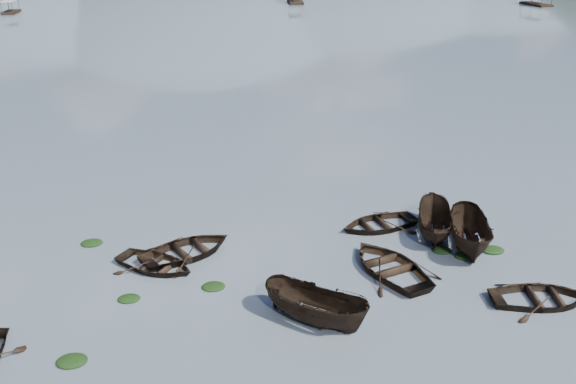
{
  "coord_description": "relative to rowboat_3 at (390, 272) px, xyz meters",
  "views": [
    {
      "loc": [
        -2.14,
        -18.08,
        14.86
      ],
      "look_at": [
        0.0,
        12.0,
        2.0
      ],
      "focal_mm": 40.0,
      "sensor_mm": 36.0,
      "label": 1
    }
  ],
  "objects": [
    {
      "name": "ground_plane",
      "position": [
        -4.33,
        -7.05,
        0.0
      ],
      "size": [
        2400.0,
        2400.0,
        0.0
      ],
      "primitive_type": "plane",
      "color": "slate"
    },
    {
      "name": "pontoon_left",
      "position": [
        -45.96,
        91.41,
        0.0
      ],
      "size": [
        2.55,
        5.39,
        2.01
      ],
      "primitive_type": null,
      "rotation": [
        0.0,
        0.0,
        0.07
      ],
      "color": "black",
      "rests_on": "ground"
    },
    {
      "name": "rowboat_3",
      "position": [
        0.0,
        0.0,
        0.0
      ],
      "size": [
        5.08,
        5.81,
        1.0
      ],
      "primitive_type": "imported",
      "rotation": [
        0.0,
        0.0,
        3.54
      ],
      "color": "black",
      "rests_on": "ground"
    },
    {
      "name": "rowboat_7",
      "position": [
        0.39,
        4.58,
        0.0
      ],
      "size": [
        4.94,
        4.19,
        0.87
      ],
      "primitive_type": "imported",
      "rotation": [
        0.0,
        0.0,
        5.04
      ],
      "color": "black",
      "rests_on": "ground"
    },
    {
      "name": "rowboat_2",
      "position": [
        -3.84,
        -3.73,
        0.0
      ],
      "size": [
        4.79,
        4.2,
        1.8
      ],
      "primitive_type": "imported",
      "rotation": [
        0.0,
        0.0,
        0.93
      ],
      "color": "black",
      "rests_on": "ground"
    },
    {
      "name": "weed_clump_0",
      "position": [
        -12.97,
        -5.6,
        0.0
      ],
      "size": [
        1.14,
        0.94,
        0.25
      ],
      "primitive_type": "ellipsoid",
      "color": "black",
      "rests_on": "ground"
    },
    {
      "name": "rowboat_6",
      "position": [
        -10.76,
        1.1,
        0.0
      ],
      "size": [
        4.87,
        4.48,
        0.82
      ],
      "primitive_type": "imported",
      "rotation": [
        0.0,
        0.0,
        1.03
      ],
      "color": "black",
      "rests_on": "ground"
    },
    {
      "name": "weed_clump_5",
      "position": [
        -14.2,
        3.76,
        0.0
      ],
      "size": [
        1.09,
        0.88,
        0.23
      ],
      "primitive_type": "ellipsoid",
      "color": "black",
      "rests_on": "ground"
    },
    {
      "name": "rowboat_8",
      "position": [
        2.96,
        3.52,
        0.0
      ],
      "size": [
        2.66,
        4.71,
        1.72
      ],
      "primitive_type": "imported",
      "rotation": [
        0.0,
        0.0,
        2.91
      ],
      "color": "black",
      "rests_on": "ground"
    },
    {
      "name": "rowboat_4",
      "position": [
        5.77,
        -2.98,
        0.0
      ],
      "size": [
        4.38,
        3.19,
        0.89
      ],
      "primitive_type": "imported",
      "rotation": [
        0.0,
        0.0,
        1.54
      ],
      "color": "black",
      "rests_on": "ground"
    },
    {
      "name": "weed_clump_4",
      "position": [
        3.92,
        1.14,
        0.0
      ],
      "size": [
        1.12,
        0.89,
        0.23
      ],
      "primitive_type": "ellipsoid",
      "color": "black",
      "rests_on": "ground"
    },
    {
      "name": "weed_clump_1",
      "position": [
        -11.56,
        -1.51,
        0.0
      ],
      "size": [
        0.97,
        0.77,
        0.21
      ],
      "primitive_type": "ellipsoid",
      "color": "black",
      "rests_on": "ground"
    },
    {
      "name": "rowboat_1",
      "position": [
        -9.36,
        2.26,
        0.0
      ],
      "size": [
        5.65,
        5.26,
        0.95
      ],
      "primitive_type": "imported",
      "rotation": [
        0.0,
        0.0,
        2.14
      ],
      "color": "black",
      "rests_on": "ground"
    },
    {
      "name": "pontoon_centre",
      "position": [
        3.99,
        102.19,
        0.0
      ],
      "size": [
        2.84,
        6.61,
        2.52
      ],
      "primitive_type": null,
      "rotation": [
        0.0,
        0.0,
        0.02
      ],
      "color": "black",
      "rests_on": "ground"
    },
    {
      "name": "rowboat_5",
      "position": [
        4.35,
        1.96,
        0.0
      ],
      "size": [
        2.83,
        5.26,
        1.93
      ],
      "primitive_type": "imported",
      "rotation": [
        0.0,
        0.0,
        -0.2
      ],
      "color": "black",
      "rests_on": "ground"
    },
    {
      "name": "weed_clump_6",
      "position": [
        -8.01,
        -0.78,
        0.0
      ],
      "size": [
        1.04,
        0.86,
        0.22
      ],
      "primitive_type": "ellipsoid",
      "color": "black",
      "rests_on": "ground"
    },
    {
      "name": "weed_clump_3",
      "position": [
        2.94,
        1.78,
        0.0
      ],
      "size": [
        0.96,
        0.81,
        0.21
      ],
      "primitive_type": "ellipsoid",
      "color": "black",
      "rests_on": "ground"
    },
    {
      "name": "pontoon_right",
      "position": [
        48.73,
        95.45,
        0.0
      ],
      "size": [
        4.21,
        7.03,
        2.52
      ],
      "primitive_type": null,
      "rotation": [
        0.0,
        0.0,
        0.24
      ],
      "color": "black",
      "rests_on": "ground"
    },
    {
      "name": "weed_clump_7",
      "position": [
        5.41,
        1.61,
        0.0
      ],
      "size": [
        1.12,
        0.9,
        0.24
      ],
      "primitive_type": "ellipsoid",
      "color": "black",
      "rests_on": "ground"
    }
  ]
}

